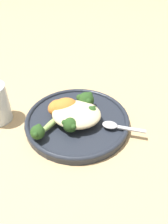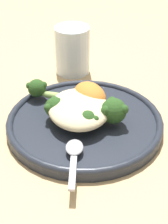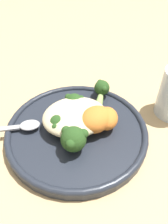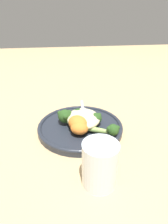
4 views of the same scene
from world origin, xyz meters
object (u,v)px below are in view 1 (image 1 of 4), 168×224
(broccoli_stalk_1, at_px, (68,122))
(plate, at_px, (78,120))
(sweet_potato_chunk_0, at_px, (57,108))
(spoon, at_px, (115,126))
(broccoli_stalk_3, at_px, (83,102))
(broccoli_stalk_2, at_px, (84,113))
(sweet_potato_chunk_1, at_px, (65,108))
(quinoa_mound, at_px, (78,114))
(broccoli_stalk_0, at_px, (44,128))

(broccoli_stalk_1, bearing_deg, plate, 125.52)
(sweet_potato_chunk_0, distance_m, spoon, 0.15)
(broccoli_stalk_1, bearing_deg, broccoli_stalk_3, 132.29)
(broccoli_stalk_2, bearing_deg, sweet_potato_chunk_0, 173.24)
(broccoli_stalk_3, bearing_deg, broccoli_stalk_2, -119.27)
(broccoli_stalk_3, relative_size, spoon, 0.86)
(broccoli_stalk_1, distance_m, sweet_potato_chunk_1, 0.05)
(plate, xyz_separation_m, broccoli_stalk_3, (0.01, 0.04, 0.03))
(quinoa_mound, bearing_deg, sweet_potato_chunk_0, 160.70)
(plate, distance_m, sweet_potato_chunk_1, 0.05)
(sweet_potato_chunk_1, bearing_deg, broccoli_stalk_3, 37.27)
(quinoa_mound, bearing_deg, plate, 98.45)
(sweet_potato_chunk_0, bearing_deg, broccoli_stalk_3, 24.73)
(sweet_potato_chunk_1, bearing_deg, broccoli_stalk_1, -69.31)
(spoon, bearing_deg, broccoli_stalk_1, -167.34)
(broccoli_stalk_2, relative_size, sweet_potato_chunk_0, 2.27)
(broccoli_stalk_3, xyz_separation_m, spoon, (0.08, -0.06, -0.01))
(broccoli_stalk_1, relative_size, broccoli_stalk_3, 1.06)
(plate, xyz_separation_m, broccoli_stalk_1, (-0.02, -0.03, 0.03))
(broccoli_stalk_1, distance_m, broccoli_stalk_2, 0.05)
(quinoa_mound, bearing_deg, broccoli_stalk_1, -125.77)
(broccoli_stalk_0, bearing_deg, sweet_potato_chunk_1, 179.43)
(broccoli_stalk_0, xyz_separation_m, broccoli_stalk_3, (0.08, 0.10, 0.01))
(broccoli_stalk_3, relative_size, sweet_potato_chunk_1, 1.38)
(quinoa_mound, distance_m, broccoli_stalk_1, 0.03)
(sweet_potato_chunk_1, bearing_deg, sweet_potato_chunk_0, 172.86)
(broccoli_stalk_3, height_order, spoon, broccoli_stalk_3)
(plate, bearing_deg, broccoli_stalk_2, 2.02)
(plate, relative_size, broccoli_stalk_3, 2.96)
(broccoli_stalk_3, bearing_deg, quinoa_mound, -137.88)
(plate, xyz_separation_m, broccoli_stalk_2, (0.02, 0.00, 0.02))
(broccoli_stalk_2, distance_m, broccoli_stalk_3, 0.04)
(broccoli_stalk_3, relative_size, sweet_potato_chunk_0, 1.77)
(quinoa_mound, xyz_separation_m, broccoli_stalk_2, (0.01, 0.01, -0.00))
(broccoli_stalk_3, bearing_deg, sweet_potato_chunk_1, 177.77)
(broccoli_stalk_0, height_order, sweet_potato_chunk_0, sweet_potato_chunk_0)
(broccoli_stalk_1, xyz_separation_m, sweet_potato_chunk_0, (-0.04, 0.04, 0.00))
(plate, bearing_deg, broccoli_stalk_1, -115.80)
(sweet_potato_chunk_1, relative_size, spoon, 0.62)
(plate, relative_size, broccoli_stalk_2, 2.30)
(plate, xyz_separation_m, sweet_potato_chunk_1, (-0.03, 0.01, 0.03))
(broccoli_stalk_3, height_order, sweet_potato_chunk_0, broccoli_stalk_3)
(broccoli_stalk_1, height_order, sweet_potato_chunk_1, sweet_potato_chunk_1)
(plate, relative_size, broccoli_stalk_0, 2.26)
(sweet_potato_chunk_0, bearing_deg, sweet_potato_chunk_1, -7.14)
(broccoli_stalk_0, bearing_deg, spoon, 129.86)
(broccoli_stalk_1, height_order, broccoli_stalk_2, same)
(broccoli_stalk_2, distance_m, sweet_potato_chunk_1, 0.05)
(plate, bearing_deg, sweet_potato_chunk_1, 167.58)
(broccoli_stalk_0, distance_m, spoon, 0.16)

